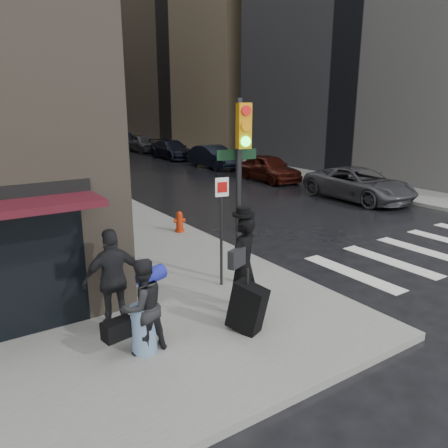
{
  "coord_description": "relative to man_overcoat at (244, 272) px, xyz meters",
  "views": [
    {
      "loc": [
        -5.13,
        -5.96,
        4.24
      ],
      "look_at": [
        0.79,
        2.92,
        1.3
      ],
      "focal_mm": 35.0,
      "sensor_mm": 36.0,
      "label": 1
    }
  ],
  "objects": [
    {
      "name": "parked_car_0",
      "position": [
        11.24,
        6.5,
        -0.36
      ],
      "size": [
        2.51,
        5.3,
        1.46
      ],
      "primitive_type": "imported",
      "rotation": [
        0.0,
        0.0,
        -0.02
      ],
      "color": "#414146",
      "rests_on": "ground"
    },
    {
      "name": "crosswalk",
      "position": [
        7.92,
        0.58,
        -1.09
      ],
      "size": [
        8.5,
        3.0,
        0.01
      ],
      "color": "silver",
      "rests_on": "ground"
    },
    {
      "name": "fire_hydrant",
      "position": [
        1.77,
        6.01,
        -0.63
      ],
      "size": [
        0.4,
        0.3,
        0.69
      ],
      "rotation": [
        0.0,
        0.0,
        -0.34
      ],
      "color": "#AD270A",
      "rests_on": "ground"
    },
    {
      "name": "sidewalk_left",
      "position": [
        0.42,
        26.58,
        -1.02
      ],
      "size": [
        4.0,
        50.0,
        0.15
      ],
      "primitive_type": "cube",
      "color": "slate",
      "rests_on": "ground"
    },
    {
      "name": "parked_car_4",
      "position": [
        11.47,
        31.39,
        -0.29
      ],
      "size": [
        1.93,
        4.7,
        1.6
      ],
      "primitive_type": "imported",
      "rotation": [
        0.0,
        0.0,
        0.01
      ],
      "color": "#3C3C41",
      "rests_on": "ground"
    },
    {
      "name": "bldg_right_far",
      "position": [
        26.42,
        57.58,
        11.41
      ],
      "size": [
        22.0,
        20.0,
        25.0
      ],
      "primitive_type": "cube",
      "color": "slate",
      "rests_on": "ground"
    },
    {
      "name": "man_jeans",
      "position": [
        -2.17,
        -0.1,
        -0.1
      ],
      "size": [
        1.22,
        0.77,
        1.68
      ],
      "rotation": [
        0.0,
        0.0,
        3.32
      ],
      "color": "black",
      "rests_on": "ground"
    },
    {
      "name": "man_greycoat",
      "position": [
        -2.25,
        0.98,
        0.03
      ],
      "size": [
        1.17,
        0.56,
        1.93
      ],
      "rotation": [
        0.0,
        0.0,
        3.06
      ],
      "color": "black",
      "rests_on": "ground"
    },
    {
      "name": "parked_car_5",
      "position": [
        12.0,
        37.62,
        -0.38
      ],
      "size": [
        1.94,
        4.47,
        1.43
      ],
      "primitive_type": "imported",
      "rotation": [
        0.0,
        0.0,
        0.1
      ],
      "color": "black",
      "rests_on": "ground"
    },
    {
      "name": "parked_car_2",
      "position": [
        11.31,
        18.95,
        -0.33
      ],
      "size": [
        1.76,
        4.66,
        1.52
      ],
      "primitive_type": "imported",
      "rotation": [
        0.0,
        0.0,
        0.03
      ],
      "color": "black",
      "rests_on": "ground"
    },
    {
      "name": "parked_car_1",
      "position": [
        11.06,
        12.73,
        -0.34
      ],
      "size": [
        2.05,
        4.53,
        1.51
      ],
      "primitive_type": "imported",
      "rotation": [
        0.0,
        0.0,
        -0.06
      ],
      "color": "#3B120B",
      "rests_on": "ground"
    },
    {
      "name": "man_overcoat",
      "position": [
        0.0,
        0.0,
        0.0
      ],
      "size": [
        1.13,
        1.47,
        2.23
      ],
      "rotation": [
        0.0,
        0.0,
        3.53
      ],
      "color": "black",
      "rests_on": "ground"
    },
    {
      "name": "ground",
      "position": [
        0.42,
        -0.42,
        -1.09
      ],
      "size": [
        140.0,
        140.0,
        0.0
      ],
      "primitive_type": "plane",
      "color": "black",
      "rests_on": "ground"
    },
    {
      "name": "sidewalk_right",
      "position": [
        13.92,
        26.58,
        -1.02
      ],
      "size": [
        3.0,
        50.0,
        0.15
      ],
      "primitive_type": "cube",
      "color": "slate",
      "rests_on": "ground"
    },
    {
      "name": "traffic_light",
      "position": [
        0.86,
        1.39,
        1.78
      ],
      "size": [
        1.04,
        0.56,
        4.22
      ],
      "rotation": [
        0.0,
        0.0,
        -0.19
      ],
      "color": "black",
      "rests_on": "ground"
    },
    {
      "name": "parked_car_3",
      "position": [
        11.29,
        25.17,
        -0.35
      ],
      "size": [
        2.11,
        5.1,
        1.48
      ],
      "primitive_type": "imported",
      "rotation": [
        0.0,
        0.0,
        -0.01
      ],
      "color": "black",
      "rests_on": "ground"
    }
  ]
}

